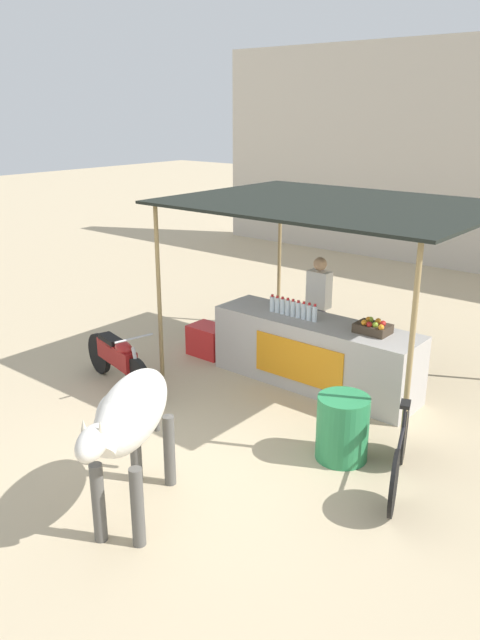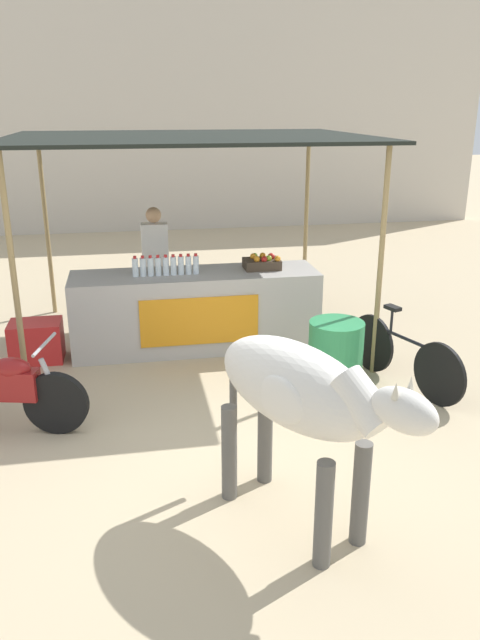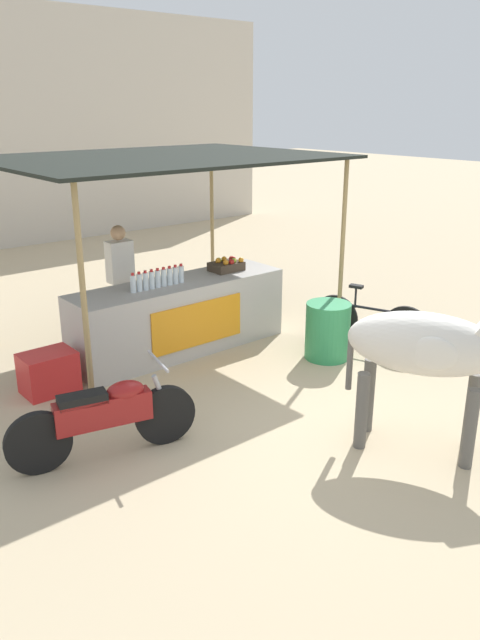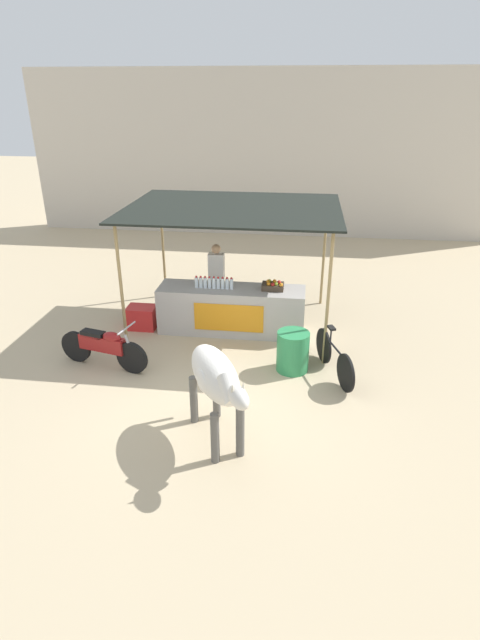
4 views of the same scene
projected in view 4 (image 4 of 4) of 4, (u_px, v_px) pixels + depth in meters
name	position (u px, v px, depth m)	size (l,w,h in m)	color
ground_plane	(213.00, 386.00, 8.58)	(60.00, 60.00, 0.00)	tan
building_wall_far	(265.00, 155.00, 16.63)	(16.00, 0.50, 5.30)	beige
stall_counter	(232.00, 310.00, 10.35)	(3.00, 0.82, 0.96)	#B2ADA8
stall_awning	(233.00, 212.00, 9.80)	(4.20, 3.20, 2.55)	black
water_bottle_row	(214.00, 283.00, 10.10)	(0.79, 0.07, 0.25)	silver
fruit_crate	(273.00, 286.00, 10.06)	(0.44, 0.32, 0.18)	#3F3326
vendor_behind_counter	(217.00, 280.00, 10.92)	(0.34, 0.22, 1.65)	#383842
cooler_box	(142.00, 317.00, 10.59)	(0.60, 0.44, 0.48)	red
water_barrel	(293.00, 351.00, 8.93)	(0.58, 0.58, 0.75)	#2D8C51
cow	(216.00, 379.00, 6.84)	(1.20, 1.77, 1.44)	silver
motorcycle_parked	(104.00, 346.00, 9.00)	(1.77, 0.65, 0.90)	black
bicycle_leaning	(334.00, 358.00, 8.78)	(0.61, 1.57, 0.85)	black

